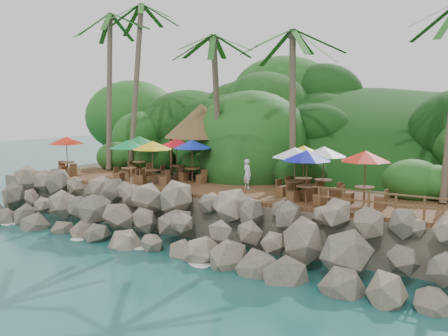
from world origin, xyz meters
The scene contains 12 objects.
ground centered at (0.00, 0.00, 0.00)m, with size 140.00×140.00×0.00m, color #19514F.
land_base centered at (0.00, 16.00, 1.05)m, with size 32.00×25.20×2.10m, color gray.
jungle_hill centered at (0.00, 23.50, 0.00)m, with size 44.80×28.00×15.40m, color #143811.
seawall centered at (0.00, 2.00, 1.15)m, with size 29.00×4.00×2.30m, color gray, non-canonical shape.
terrace centered at (0.00, 6.00, 2.20)m, with size 26.00×5.00×0.20m, color brown.
jungle_foliage centered at (0.00, 15.00, 0.00)m, with size 44.00×16.00×12.00m, color #143811, non-canonical shape.
foam_line centered at (0.00, 0.30, 0.03)m, with size 25.20×0.80×0.06m.
palms centered at (0.97, 8.63, 11.92)m, with size 31.66×6.60×12.55m.
palapa centered at (-4.25, 9.84, 5.79)m, with size 4.87×4.87×4.60m.
dining_clusters centered at (-0.73, 5.86, 4.36)m, with size 21.57×5.46×2.49m.
railing centered at (10.35, 3.65, 2.91)m, with size 8.30×0.10×1.00m.
waiter centered at (1.11, 6.61, 3.10)m, with size 0.58×0.38×1.59m, color white.
Camera 1 is at (14.93, -16.97, 6.89)m, focal length 40.64 mm.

